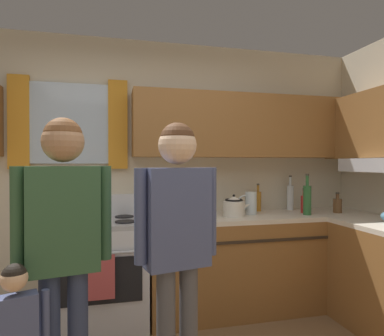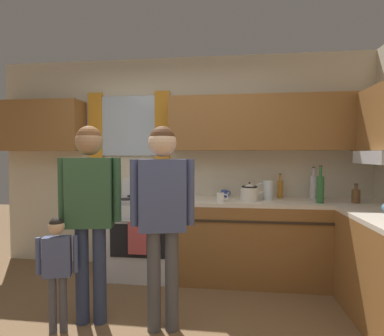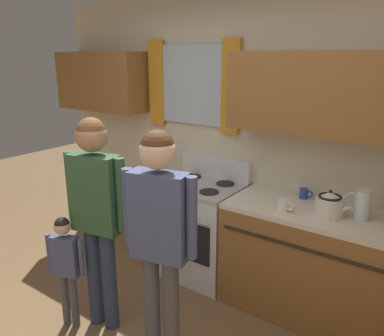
% 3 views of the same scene
% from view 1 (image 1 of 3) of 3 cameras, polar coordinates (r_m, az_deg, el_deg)
% --- Properties ---
extents(back_wall_unit, '(4.60, 0.42, 2.60)m').
position_cam_1_polar(back_wall_unit, '(3.26, -8.28, 2.19)').
color(back_wall_unit, beige).
rests_on(back_wall_unit, ground).
extents(kitchen_counter_run, '(2.22, 1.91, 0.90)m').
position_cam_1_polar(kitchen_counter_run, '(3.26, 19.76, -16.10)').
color(kitchen_counter_run, brown).
rests_on(kitchen_counter_run, ground).
extents(stove_oven, '(0.75, 0.67, 1.10)m').
position_cam_1_polar(stove_oven, '(3.11, -15.08, -16.59)').
color(stove_oven, silver).
rests_on(stove_oven, ground).
extents(bottle_tall_clear, '(0.07, 0.07, 0.37)m').
position_cam_1_polar(bottle_tall_clear, '(3.69, 16.56, -4.75)').
color(bottle_tall_clear, silver).
rests_on(bottle_tall_clear, kitchen_counter_run).
extents(bottle_sauce_red, '(0.06, 0.06, 0.25)m').
position_cam_1_polar(bottle_sauce_red, '(3.51, 18.70, -5.83)').
color(bottle_sauce_red, red).
rests_on(bottle_sauce_red, kitchen_counter_run).
extents(bottle_oil_amber, '(0.06, 0.06, 0.29)m').
position_cam_1_polar(bottle_oil_amber, '(3.51, 11.30, -5.54)').
color(bottle_oil_amber, '#B27223').
rests_on(bottle_oil_amber, kitchen_counter_run).
extents(bottle_squat_brown, '(0.08, 0.08, 0.21)m').
position_cam_1_polar(bottle_squat_brown, '(3.64, 23.77, -5.87)').
color(bottle_squat_brown, brown).
rests_on(bottle_squat_brown, kitchen_counter_run).
extents(bottle_wine_green, '(0.08, 0.08, 0.39)m').
position_cam_1_polar(bottle_wine_green, '(3.39, 19.23, -5.08)').
color(bottle_wine_green, '#2D6633').
rests_on(bottle_wine_green, kitchen_counter_run).
extents(mug_cobalt_blue, '(0.11, 0.07, 0.08)m').
position_cam_1_polar(mug_cobalt_blue, '(3.30, 1.07, -7.09)').
color(mug_cobalt_blue, '#2D479E').
rests_on(mug_cobalt_blue, kitchen_counter_run).
extents(mug_ceramic_white, '(0.13, 0.08, 0.09)m').
position_cam_1_polar(mug_ceramic_white, '(2.94, 2.24, -7.95)').
color(mug_ceramic_white, white).
rests_on(mug_ceramic_white, kitchen_counter_run).
extents(stovetop_kettle, '(0.27, 0.20, 0.21)m').
position_cam_1_polar(stovetop_kettle, '(3.13, 7.25, -6.56)').
color(stovetop_kettle, silver).
rests_on(stovetop_kettle, kitchen_counter_run).
extents(water_pitcher, '(0.19, 0.11, 0.22)m').
position_cam_1_polar(water_pitcher, '(3.28, 10.01, -5.95)').
color(water_pitcher, silver).
rests_on(water_pitcher, kitchen_counter_run).
extents(adult_holding_child, '(0.50, 0.22, 1.64)m').
position_cam_1_polar(adult_holding_child, '(1.94, -21.26, -9.99)').
color(adult_holding_child, '#2D3856').
rests_on(adult_holding_child, ground).
extents(adult_in_plaid, '(0.50, 0.23, 1.63)m').
position_cam_1_polar(adult_in_plaid, '(1.92, -2.54, -10.27)').
color(adult_in_plaid, '#4C4C51').
rests_on(adult_in_plaid, ground).
extents(small_child, '(0.30, 0.15, 0.92)m').
position_cam_1_polar(small_child, '(1.97, -28.24, -23.99)').
color(small_child, '#4C4C56').
rests_on(small_child, ground).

